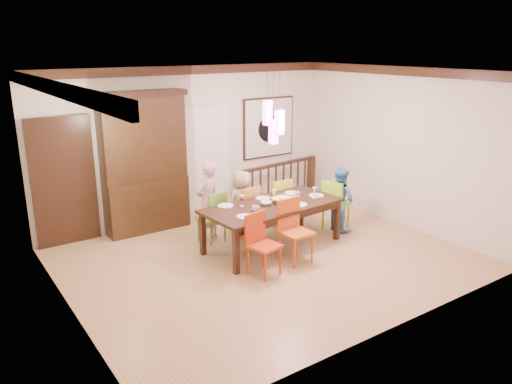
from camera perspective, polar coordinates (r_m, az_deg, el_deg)
floor at (r=8.02m, az=1.24°, el=-7.59°), size 6.00×6.00×0.00m
ceiling at (r=7.32m, az=1.38°, el=13.58°), size 6.00×6.00×0.00m
wall_back at (r=9.63m, az=-7.45°, el=5.49°), size 6.00×0.00×6.00m
wall_left at (r=6.34m, az=-21.31°, el=-1.41°), size 0.00×5.00×5.00m
wall_right at (r=9.57m, az=16.12°, el=4.90°), size 0.00×5.00×5.00m
crown_molding at (r=7.33m, az=1.38°, el=12.96°), size 6.00×5.00×0.16m
panel_door at (r=8.88m, az=-21.09°, el=0.89°), size 1.04×0.07×2.24m
white_doorway at (r=9.84m, az=-5.46°, el=3.41°), size 0.97×0.05×2.22m
painting at (r=10.50m, az=1.45°, el=7.37°), size 1.25×0.06×1.25m
pendant_cluster at (r=7.89m, az=2.01°, el=8.01°), size 0.27×0.21×1.14m
dining_table at (r=8.23m, az=1.91°, el=-1.90°), size 2.41×1.24×0.75m
chair_far_left at (r=8.56m, az=-5.16°, el=-2.38°), size 0.48×0.48×0.89m
chair_far_mid at (r=8.81m, az=-1.31°, el=-1.69°), size 0.45×0.45×0.91m
chair_far_right at (r=9.30m, az=2.45°, el=-0.72°), size 0.44×0.44×0.90m
chair_near_left at (r=7.30m, az=0.96°, el=-5.61°), size 0.49×0.49×0.92m
chair_near_mid at (r=7.72m, az=4.62°, el=-4.06°), size 0.46×0.46×0.99m
chair_end_right at (r=9.21m, az=9.18°, el=-0.99°), size 0.53×0.53×0.93m
china_hutch at (r=9.07m, az=-12.66°, el=3.30°), size 1.59×0.46×2.52m
balustrade at (r=10.29m, az=2.73°, el=0.89°), size 2.02×0.31×0.96m
person_far_left at (r=8.58m, az=-5.53°, el=-1.04°), size 0.59×0.49×1.39m
person_far_mid at (r=8.87m, az=-1.66°, el=-1.18°), size 0.59×0.41×1.15m
person_end_right at (r=9.15m, az=9.60°, el=-0.80°), size 0.45×0.58×1.17m
serving_bowl at (r=8.27m, az=3.05°, el=-0.96°), size 0.37×0.37×0.08m
small_bowl at (r=8.16m, az=1.17°, el=-1.29°), size 0.20×0.20×0.06m
cup_left at (r=7.85m, az=-0.04°, el=-1.89°), size 0.14×0.14×0.09m
cup_right at (r=8.61m, az=4.77°, el=-0.28°), size 0.11×0.11×0.08m
plate_far_left at (r=8.12m, az=-3.50°, el=-1.57°), size 0.26×0.26×0.01m
plate_far_mid at (r=8.49m, az=0.81°, el=-0.70°), size 0.26×0.26×0.01m
plate_far_right at (r=8.80m, az=4.11°, el=-0.12°), size 0.26×0.26×0.01m
plate_near_left at (r=7.60m, az=-1.28°, el=-2.83°), size 0.26×0.26×0.01m
plate_near_mid at (r=8.19m, az=4.99°, el=-1.45°), size 0.26×0.26×0.01m
plate_end_right at (r=8.71m, az=6.91°, el=-0.39°), size 0.26×0.26×0.01m
wine_glass_a at (r=8.06m, az=-1.65°, el=-1.02°), size 0.08×0.08×0.19m
wine_glass_b at (r=8.38m, az=2.03°, el=-0.34°), size 0.08×0.08×0.19m
wine_glass_c at (r=7.93m, az=2.92°, el=-1.34°), size 0.08×0.08×0.19m
wine_glass_d at (r=8.55m, az=6.69°, el=-0.09°), size 0.08×0.08×0.19m
napkin at (r=7.83m, az=3.03°, el=-2.25°), size 0.18×0.14×0.01m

